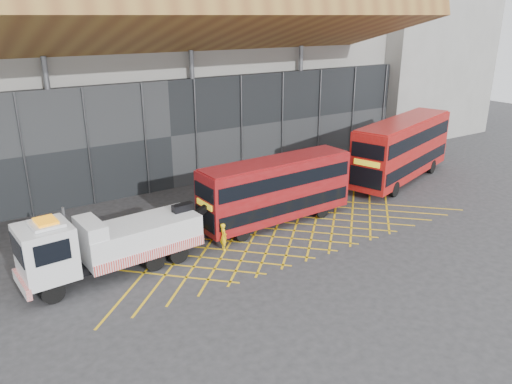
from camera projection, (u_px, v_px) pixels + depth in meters
ground_plane at (226, 250)px, 27.81m from camera, size 120.00×120.00×0.00m
road_markings at (284, 234)px, 29.88m from camera, size 24.76×7.16×0.01m
construction_building at (130, 59)px, 40.29m from camera, size 55.00×23.97×18.00m
east_building at (407, 38)px, 53.62m from camera, size 15.00×12.00×20.00m
recovery_truck at (107, 243)px, 24.70m from camera, size 10.65×3.11×3.70m
bus_towed at (276, 188)px, 30.69m from camera, size 10.23×2.73×4.13m
bus_second at (402, 147)px, 38.60m from camera, size 12.21×6.29×4.87m
worker at (224, 237)px, 27.62m from camera, size 0.48×0.63×1.57m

